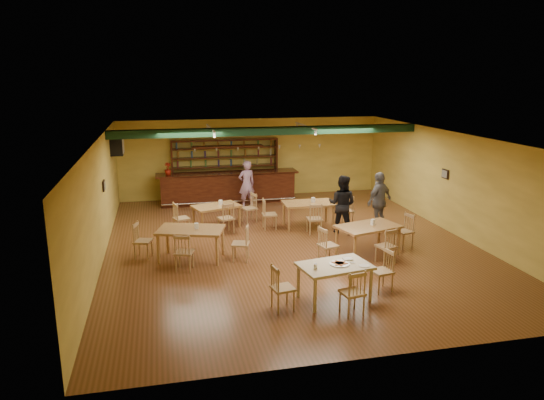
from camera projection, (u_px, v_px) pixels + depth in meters
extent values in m
plane|color=brown|center=(290.00, 244.00, 14.24)|extent=(12.00, 12.00, 0.00)
cube|color=black|center=(269.00, 131.00, 16.20)|extent=(10.00, 0.30, 0.25)
cube|color=silver|center=(211.00, 128.00, 16.37)|extent=(0.05, 2.50, 0.05)
cube|color=silver|center=(306.00, 126.00, 17.05)|extent=(0.05, 2.50, 0.05)
cube|color=silver|center=(117.00, 146.00, 16.64)|extent=(0.34, 0.70, 0.48)
cube|color=black|center=(104.00, 186.00, 13.73)|extent=(0.04, 0.34, 0.28)
cube|color=black|center=(445.00, 174.00, 15.35)|extent=(0.04, 0.34, 0.28)
cube|color=black|center=(228.00, 187.00, 18.76)|extent=(5.19, 0.85, 1.13)
cube|color=black|center=(225.00, 169.00, 19.22)|extent=(4.01, 0.40, 2.28)
imported|color=#9D1B0E|center=(168.00, 169.00, 18.12)|extent=(0.32, 0.32, 0.44)
cube|color=#915B33|center=(217.00, 216.00, 15.73)|extent=(1.60, 1.24, 0.70)
cube|color=#915B33|center=(308.00, 214.00, 15.79)|extent=(1.59, 0.99, 0.78)
cube|color=#915B33|center=(191.00, 244.00, 12.98)|extent=(1.86, 1.42, 0.82)
cube|color=#915B33|center=(368.00, 240.00, 13.32)|extent=(1.79, 1.35, 0.80)
cube|color=tan|center=(334.00, 282.00, 10.65)|extent=(1.60, 1.17, 0.78)
cylinder|color=silver|center=(339.00, 264.00, 10.58)|extent=(0.46, 0.46, 0.01)
cylinder|color=#EAE5C6|center=(315.00, 267.00, 10.30)|extent=(0.09, 0.09, 0.11)
cube|color=white|center=(348.00, 259.00, 10.83)|extent=(0.21, 0.16, 0.03)
cube|color=silver|center=(346.00, 262.00, 10.66)|extent=(0.33, 0.22, 0.00)
cylinder|color=white|center=(364.00, 266.00, 10.48)|extent=(0.25, 0.25, 0.01)
imported|color=#A253B5|center=(247.00, 184.00, 18.03)|extent=(0.69, 0.53, 1.68)
imported|color=black|center=(342.00, 204.00, 15.08)|extent=(1.08, 1.04, 1.75)
imported|color=slate|center=(379.00, 201.00, 15.35)|extent=(1.13, 0.89, 1.80)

